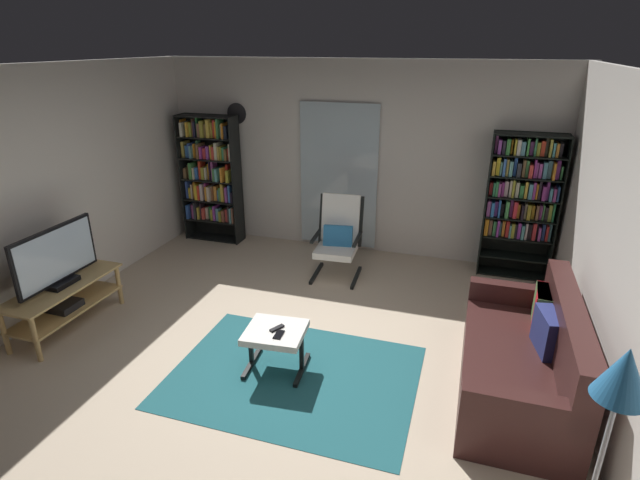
# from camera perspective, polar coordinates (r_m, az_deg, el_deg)

# --- Properties ---
(ground_plane) EXTENTS (7.02, 7.02, 0.00)m
(ground_plane) POSITION_cam_1_polar(r_m,az_deg,el_deg) (4.83, -5.14, -13.45)
(ground_plane) COLOR #C6B196
(wall_back) EXTENTS (5.60, 0.06, 2.60)m
(wall_back) POSITION_cam_1_polar(r_m,az_deg,el_deg) (6.87, 3.91, 9.31)
(wall_back) COLOR silver
(wall_back) RESTS_ON ground
(wall_left) EXTENTS (0.06, 6.00, 2.60)m
(wall_left) POSITION_cam_1_polar(r_m,az_deg,el_deg) (5.81, -31.10, 3.84)
(wall_left) COLOR silver
(wall_left) RESTS_ON ground
(wall_right) EXTENTS (0.06, 6.00, 2.60)m
(wall_right) POSITION_cam_1_polar(r_m,az_deg,el_deg) (4.06, 32.05, -3.17)
(wall_right) COLOR silver
(wall_right) RESTS_ON ground
(glass_door_panel) EXTENTS (1.10, 0.01, 2.00)m
(glass_door_panel) POSITION_cam_1_polar(r_m,az_deg,el_deg) (6.91, 2.12, 7.30)
(glass_door_panel) COLOR silver
(area_rug) EXTENTS (2.17, 1.60, 0.01)m
(area_rug) POSITION_cam_1_polar(r_m,az_deg,el_deg) (4.60, -3.07, -15.37)
(area_rug) COLOR #205A61
(area_rug) RESTS_ON ground
(tv_stand) EXTENTS (0.48, 1.26, 0.49)m
(tv_stand) POSITION_cam_1_polar(r_m,az_deg,el_deg) (5.76, -27.36, -6.09)
(tv_stand) COLOR tan
(tv_stand) RESTS_ON ground
(television) EXTENTS (0.20, 1.00, 0.61)m
(television) POSITION_cam_1_polar(r_m,az_deg,el_deg) (5.59, -28.12, -1.88)
(television) COLOR black
(television) RESTS_ON tv_stand
(bookshelf_near_tv) EXTENTS (0.86, 0.30, 1.84)m
(bookshelf_near_tv) POSITION_cam_1_polar(r_m,az_deg,el_deg) (7.43, -12.49, 7.44)
(bookshelf_near_tv) COLOR black
(bookshelf_near_tv) RESTS_ON ground
(bookshelf_near_sofa) EXTENTS (0.85, 0.30, 1.81)m
(bookshelf_near_sofa) POSITION_cam_1_polar(r_m,az_deg,el_deg) (6.53, 22.19, 4.56)
(bookshelf_near_sofa) COLOR black
(bookshelf_near_sofa) RESTS_ON ground
(leather_sofa) EXTENTS (0.86, 1.85, 0.88)m
(leather_sofa) POSITION_cam_1_polar(r_m,az_deg,el_deg) (4.59, 22.62, -12.58)
(leather_sofa) COLOR #381C1A
(leather_sofa) RESTS_ON ground
(lounge_armchair) EXTENTS (0.60, 0.68, 1.02)m
(lounge_armchair) POSITION_cam_1_polar(r_m,az_deg,el_deg) (6.22, 2.14, 0.61)
(lounge_armchair) COLOR black
(lounge_armchair) RESTS_ON ground
(ottoman) EXTENTS (0.56, 0.52, 0.41)m
(ottoman) POSITION_cam_1_polar(r_m,az_deg,el_deg) (4.52, -5.16, -11.00)
(ottoman) COLOR white
(ottoman) RESTS_ON ground
(tv_remote) EXTENTS (0.10, 0.15, 0.02)m
(tv_remote) POSITION_cam_1_polar(r_m,az_deg,el_deg) (4.48, -4.99, -10.09)
(tv_remote) COLOR black
(tv_remote) RESTS_ON ottoman
(cell_phone) EXTENTS (0.08, 0.14, 0.01)m
(cell_phone) POSITION_cam_1_polar(r_m,az_deg,el_deg) (4.40, -4.77, -10.82)
(cell_phone) COLOR black
(cell_phone) RESTS_ON ottoman
(floor_lamp_by_sofa) EXTENTS (0.24, 0.24, 1.57)m
(floor_lamp_by_sofa) POSITION_cam_1_polar(r_m,az_deg,el_deg) (2.66, 31.13, -15.14)
(floor_lamp_by_sofa) COLOR #A5A5AD
(floor_lamp_by_sofa) RESTS_ON ground
(wall_clock) EXTENTS (0.29, 0.03, 0.29)m
(wall_clock) POSITION_cam_1_polar(r_m,az_deg,el_deg) (7.29, -9.57, 14.19)
(wall_clock) COLOR silver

